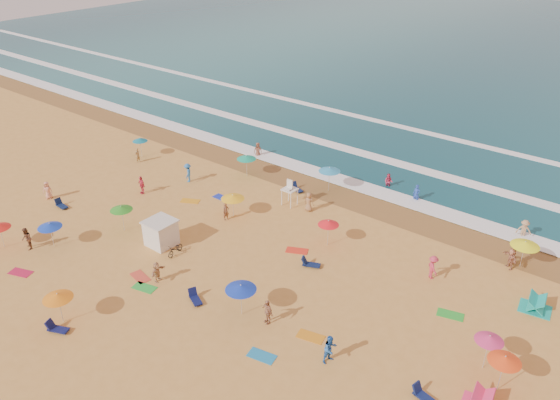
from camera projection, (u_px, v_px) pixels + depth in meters
The scene contains 13 objects.
ground at pixel (247, 251), 42.28m from camera, with size 220.00×220.00×0.00m, color gold.
ocean at pixel (547, 53), 100.55m from camera, with size 220.00×140.00×0.18m, color #0C4756.
wet_sand at pixel (335, 193), 50.95m from camera, with size 220.00×220.00×0.00m, color olive.
surf_foam at pixel (381, 162), 57.02m from camera, with size 200.00×18.70×0.05m.
cabana at pixel (161, 233), 42.69m from camera, with size 2.00×2.00×2.00m, color white.
cabana_roof at pixel (160, 222), 42.19m from camera, with size 2.20×2.20×0.12m, color silver.
bicycle at pixel (175, 249), 41.71m from camera, with size 0.59×1.69×0.89m, color black.
lifeguard_stand at pixel (290, 194), 48.43m from camera, with size 1.20×1.20×2.10m, color white, non-canonical shape.
beach_umbrellas at pixel (288, 239), 39.89m from camera, with size 48.51×27.92×0.76m.
loungers at pixel (295, 297), 37.00m from camera, with size 48.56×25.77×0.34m.
towels at pixel (260, 276), 39.41m from camera, with size 40.33×21.80×0.03m.
popup_tents at pixel (512, 345), 32.30m from camera, with size 2.28×12.09×1.20m.
beachgoers at pixel (289, 222), 44.57m from camera, with size 38.00×27.74×2.11m.
Camera 1 is at (23.88, -26.27, 23.44)m, focal length 35.00 mm.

